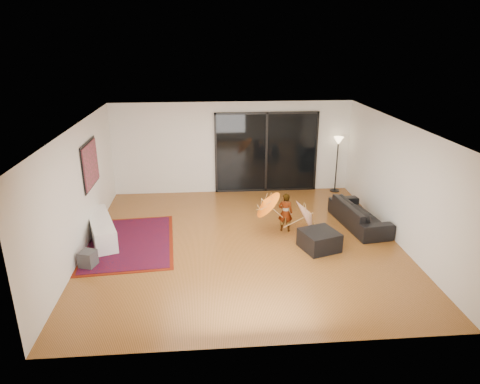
{
  "coord_description": "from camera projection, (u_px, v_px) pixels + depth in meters",
  "views": [
    {
      "loc": [
        -0.8,
        -8.76,
        4.41
      ],
      "look_at": [
        -0.04,
        0.36,
        1.1
      ],
      "focal_mm": 32.0,
      "sensor_mm": 36.0,
      "label": 1
    }
  ],
  "objects": [
    {
      "name": "sofa",
      "position": [
        359.0,
        214.0,
        10.57
      ],
      "size": [
        1.04,
        2.1,
        0.59
      ],
      "primitive_type": "imported",
      "rotation": [
        0.0,
        0.0,
        1.7
      ],
      "color": "black",
      "rests_on": "floor"
    },
    {
      "name": "parasol_orange",
      "position": [
        263.0,
        204.0,
        10.04
      ],
      "size": [
        0.64,
        0.75,
        0.85
      ],
      "rotation": [
        0.0,
        -0.82,
        0.0
      ],
      "color": "orange",
      "rests_on": "child"
    },
    {
      "name": "ottoman",
      "position": [
        319.0,
        240.0,
        9.41
      ],
      "size": [
        0.93,
        0.93,
        0.42
      ],
      "primitive_type": "cube",
      "rotation": [
        0.0,
        0.0,
        0.32
      ],
      "color": "black",
      "rests_on": "floor"
    },
    {
      "name": "child",
      "position": [
        285.0,
        212.0,
        10.21
      ],
      "size": [
        0.39,
        0.31,
        0.95
      ],
      "primitive_type": "imported",
      "rotation": [
        0.0,
        0.0,
        2.9
      ],
      "color": "#999999",
      "rests_on": "floor"
    },
    {
      "name": "floor",
      "position": [
        243.0,
        242.0,
        9.77
      ],
      "size": [
        7.0,
        7.0,
        0.0
      ],
      "primitive_type": "plane",
      "color": "#985829",
      "rests_on": "ground"
    },
    {
      "name": "wall_left",
      "position": [
        79.0,
        191.0,
        9.04
      ],
      "size": [
        0.0,
        7.0,
        7.0
      ],
      "primitive_type": "plane",
      "rotation": [
        1.57,
        0.0,
        1.57
      ],
      "color": "silver",
      "rests_on": "floor"
    },
    {
      "name": "wall_back",
      "position": [
        233.0,
        148.0,
        12.59
      ],
      "size": [
        7.0,
        0.0,
        7.0
      ],
      "primitive_type": "plane",
      "rotation": [
        1.57,
        0.0,
        0.0
      ],
      "color": "silver",
      "rests_on": "floor"
    },
    {
      "name": "speaker",
      "position": [
        88.0,
        259.0,
        8.69
      ],
      "size": [
        0.38,
        0.38,
        0.34
      ],
      "primitive_type": "cube",
      "rotation": [
        0.0,
        0.0,
        -0.32
      ],
      "color": "#424244",
      "rests_on": "floor"
    },
    {
      "name": "persian_rug",
      "position": [
        129.0,
        242.0,
        9.75
      ],
      "size": [
        2.21,
        2.93,
        0.02
      ],
      "rotation": [
        0.0,
        0.0,
        0.08
      ],
      "color": "#621708",
      "rests_on": "floor"
    },
    {
      "name": "wall_front",
      "position": [
        266.0,
        268.0,
        6.03
      ],
      "size": [
        7.0,
        0.0,
        7.0
      ],
      "primitive_type": "plane",
      "rotation": [
        -1.57,
        0.0,
        0.0
      ],
      "color": "silver",
      "rests_on": "floor"
    },
    {
      "name": "sliding_door",
      "position": [
        266.0,
        152.0,
        12.69
      ],
      "size": [
        3.06,
        0.07,
        2.4
      ],
      "color": "black",
      "rests_on": "wall_back"
    },
    {
      "name": "media_console",
      "position": [
        101.0,
        229.0,
        9.86
      ],
      "size": [
        1.05,
        1.89,
        0.51
      ],
      "primitive_type": "cube",
      "rotation": [
        0.0,
        0.0,
        0.34
      ],
      "color": "white",
      "rests_on": "floor"
    },
    {
      "name": "floor_lamp",
      "position": [
        338.0,
        149.0,
        12.61
      ],
      "size": [
        0.29,
        0.29,
        1.68
      ],
      "color": "black",
      "rests_on": "floor"
    },
    {
      "name": "ceiling",
      "position": [
        244.0,
        125.0,
        8.85
      ],
      "size": [
        7.0,
        7.0,
        0.0
      ],
      "primitive_type": "plane",
      "rotation": [
        3.14,
        0.0,
        0.0
      ],
      "color": "white",
      "rests_on": "wall_back"
    },
    {
      "name": "wall_right",
      "position": [
        399.0,
        183.0,
        9.58
      ],
      "size": [
        0.0,
        7.0,
        7.0
      ],
      "primitive_type": "plane",
      "rotation": [
        1.57,
        0.0,
        -1.57
      ],
      "color": "silver",
      "rests_on": "floor"
    },
    {
      "name": "parasol_white",
      "position": [
        312.0,
        213.0,
        10.11
      ],
      "size": [
        0.57,
        0.9,
        0.95
      ],
      "rotation": [
        0.0,
        1.1,
        0.0
      ],
      "color": "white",
      "rests_on": "floor"
    },
    {
      "name": "painting",
      "position": [
        90.0,
        164.0,
        9.87
      ],
      "size": [
        0.04,
        1.28,
        1.08
      ],
      "color": "black",
      "rests_on": "wall_left"
    }
  ]
}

